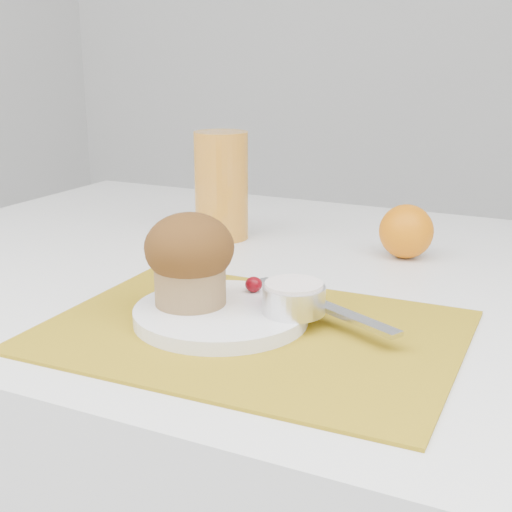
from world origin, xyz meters
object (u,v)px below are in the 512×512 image
at_px(juice_glass, 221,186).
at_px(muffin, 190,258).
at_px(plate, 221,314).
at_px(orange, 406,231).

bearing_deg(juice_glass, muffin, -66.93).
relative_size(juice_glass, muffin, 1.64).
xyz_separation_m(plate, orange, (0.10, 0.31, 0.02)).
bearing_deg(muffin, plate, 3.56).
bearing_deg(orange, juice_glass, -176.34).
bearing_deg(orange, plate, -108.54).
bearing_deg(muffin, orange, 66.26).
bearing_deg(plate, muffin, -176.44).
relative_size(orange, juice_glass, 0.46).
height_order(plate, juice_glass, juice_glass).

